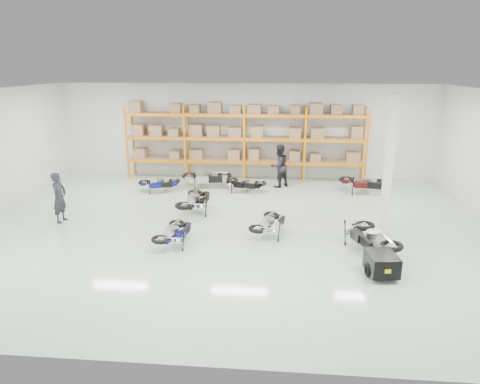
# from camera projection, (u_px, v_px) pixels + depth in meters

# --- Properties ---
(room) EXTENTS (18.00, 18.00, 18.00)m
(room) POSITION_uv_depth(u_px,v_px,m) (229.00, 163.00, 13.95)
(room) COLOR #ACBFAE
(room) RESTS_ON ground
(pallet_rack) EXTENTS (11.28, 0.98, 3.62)m
(pallet_rack) POSITION_uv_depth(u_px,v_px,m) (245.00, 133.00, 20.10)
(pallet_rack) COLOR orange
(pallet_rack) RESTS_ON ground
(structural_column) EXTENTS (0.25, 0.25, 4.50)m
(structural_column) POSITION_uv_depth(u_px,v_px,m) (389.00, 163.00, 13.99)
(structural_column) COLOR white
(structural_column) RESTS_ON ground
(moto_blue_centre) EXTENTS (1.03, 1.70, 1.03)m
(moto_blue_centre) POSITION_uv_depth(u_px,v_px,m) (175.00, 229.00, 13.14)
(moto_blue_centre) COLOR #070847
(moto_blue_centre) RESTS_ON ground
(moto_silver_left) EXTENTS (1.28, 1.80, 1.06)m
(moto_silver_left) POSITION_uv_depth(u_px,v_px,m) (270.00, 220.00, 13.87)
(moto_silver_left) COLOR silver
(moto_silver_left) RESTS_ON ground
(moto_black_far_left) EXTENTS (1.10, 1.97, 1.23)m
(moto_black_far_left) POSITION_uv_depth(u_px,v_px,m) (196.00, 197.00, 16.01)
(moto_black_far_left) COLOR black
(moto_black_far_left) RESTS_ON ground
(moto_touring_right) EXTENTS (1.46, 2.11, 1.24)m
(moto_touring_right) POSITION_uv_depth(u_px,v_px,m) (370.00, 233.00, 12.61)
(moto_touring_right) COLOR black
(moto_touring_right) RESTS_ON ground
(trailer) EXTENTS (0.82, 1.54, 0.63)m
(trailer) POSITION_uv_depth(u_px,v_px,m) (382.00, 264.00, 11.15)
(trailer) COLOR black
(trailer) RESTS_ON ground
(moto_back_a) EXTENTS (1.72, 1.20, 1.01)m
(moto_back_a) POSITION_uv_depth(u_px,v_px,m) (160.00, 181.00, 18.61)
(moto_back_a) COLOR navy
(moto_back_a) RESTS_ON ground
(moto_back_b) EXTENTS (2.05, 1.25, 1.24)m
(moto_back_b) POSITION_uv_depth(u_px,v_px,m) (207.00, 175.00, 19.22)
(moto_back_b) COLOR #A0A4A9
(moto_back_b) RESTS_ON ground
(moto_back_c) EXTENTS (1.73, 1.17, 1.02)m
(moto_back_c) POSITION_uv_depth(u_px,v_px,m) (245.00, 181.00, 18.58)
(moto_back_c) COLOR black
(moto_back_c) RESTS_ON ground
(moto_back_d) EXTENTS (2.02, 1.20, 1.23)m
(moto_back_d) POSITION_uv_depth(u_px,v_px,m) (366.00, 180.00, 18.38)
(moto_back_d) COLOR #3A0B10
(moto_back_d) RESTS_ON ground
(person_left) EXTENTS (0.48, 0.68, 1.79)m
(person_left) POSITION_uv_depth(u_px,v_px,m) (59.00, 197.00, 14.92)
(person_left) COLOR #22212A
(person_left) RESTS_ON ground
(person_back) EXTENTS (1.20, 1.18, 1.95)m
(person_back) POSITION_uv_depth(u_px,v_px,m) (279.00, 166.00, 19.19)
(person_back) COLOR black
(person_back) RESTS_ON ground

